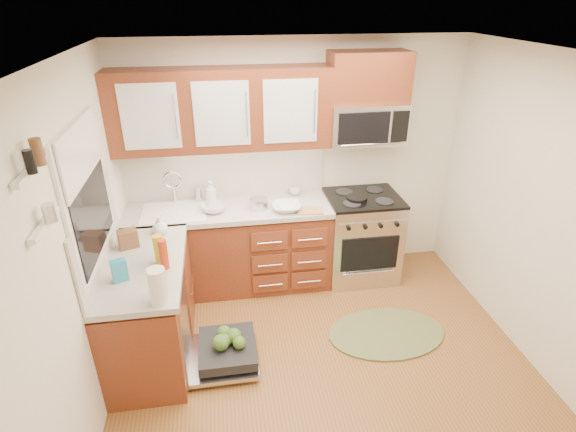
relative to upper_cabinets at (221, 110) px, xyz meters
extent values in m
plane|color=brown|center=(0.73, -1.57, -1.88)|extent=(3.50, 3.50, 0.00)
plane|color=white|center=(0.73, -1.57, 0.62)|extent=(3.50, 3.50, 0.00)
cube|color=silver|center=(0.73, 0.18, -0.62)|extent=(3.50, 0.04, 2.50)
cube|color=silver|center=(-1.02, -1.57, -0.62)|extent=(0.04, 3.50, 2.50)
cube|color=silver|center=(2.48, -1.57, -0.62)|extent=(0.04, 3.50, 2.50)
cube|color=maroon|center=(0.00, -0.12, -1.45)|extent=(2.05, 0.60, 0.85)
cube|color=maroon|center=(-0.72, -1.05, -1.45)|extent=(0.60, 1.25, 0.85)
cube|color=#B4ADA4|center=(0.00, -0.14, -0.97)|extent=(2.07, 0.64, 0.05)
cube|color=#B4ADA4|center=(-0.71, -1.05, -0.97)|extent=(0.64, 1.27, 0.05)
cube|color=#B6B3A3|center=(0.00, 0.16, -0.67)|extent=(2.05, 0.02, 0.57)
cube|color=#B6B3A3|center=(-1.01, -1.05, -0.67)|extent=(0.02, 1.25, 0.57)
cube|color=maroon|center=(1.41, 0.00, 0.26)|extent=(0.76, 0.35, 0.47)
cube|color=white|center=(-0.98, -1.07, 0.00)|extent=(0.02, 0.96, 0.40)
cube|color=white|center=(-0.99, -1.92, 0.17)|extent=(0.04, 0.40, 0.03)
cube|color=white|center=(-0.99, -1.92, -0.12)|extent=(0.04, 0.40, 0.03)
cylinder|color=black|center=(1.31, -0.22, -0.91)|extent=(0.28, 0.28, 0.04)
cylinder|color=silver|center=(0.30, -0.21, -0.90)|extent=(0.24, 0.24, 0.11)
cube|color=tan|center=(0.79, -0.35, -0.94)|extent=(0.27, 0.19, 0.02)
cylinder|color=silver|center=(-0.27, 0.07, -0.87)|extent=(0.13, 0.13, 0.16)
cylinder|color=white|center=(-0.52, -1.59, -0.81)|extent=(0.15, 0.15, 0.27)
cylinder|color=gold|center=(-0.57, -1.06, -0.83)|extent=(0.08, 0.08, 0.24)
cylinder|color=#B32D0E|center=(-0.52, -1.16, -0.82)|extent=(0.08, 0.08, 0.25)
cube|color=brown|center=(-0.85, -0.77, -0.87)|extent=(0.18, 0.16, 0.16)
cube|color=teal|center=(-0.84, -1.28, -0.86)|extent=(0.13, 0.10, 0.17)
imported|color=#999999|center=(0.57, -0.29, -0.92)|extent=(0.31, 0.31, 0.07)
imported|color=#999999|center=(-0.14, -0.20, -0.91)|extent=(0.30, 0.30, 0.08)
imported|color=#999999|center=(0.72, 0.07, -0.90)|extent=(0.12, 0.12, 0.09)
imported|color=#999999|center=(-0.16, -0.11, -0.81)|extent=(0.14, 0.14, 0.28)
imported|color=#999999|center=(-0.60, -0.52, -0.86)|extent=(0.08, 0.08, 0.18)
imported|color=#999999|center=(-0.61, -0.59, -0.87)|extent=(0.17, 0.17, 0.17)
camera|label=1|loc=(-0.04, -4.22, 0.99)|focal=28.00mm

